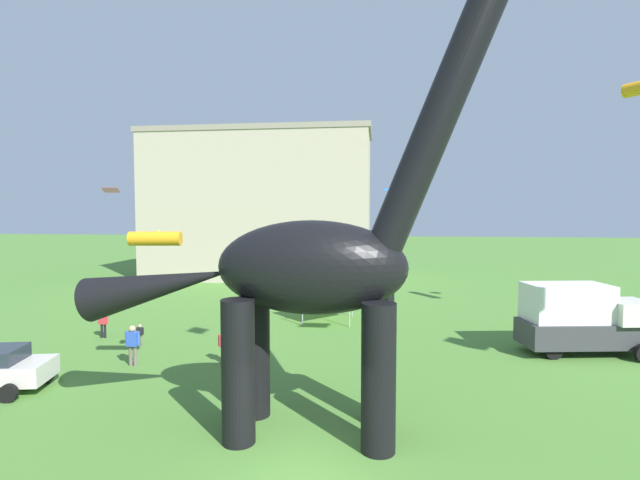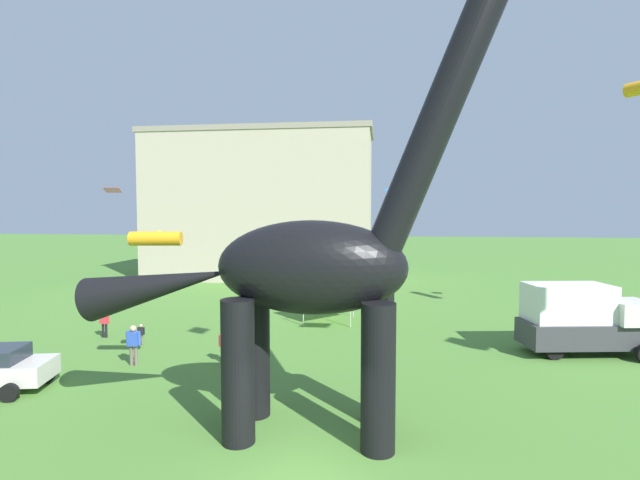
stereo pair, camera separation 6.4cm
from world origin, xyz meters
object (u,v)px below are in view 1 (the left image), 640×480
object	(u,v)px
dinosaur_sculpture	(309,267)
parked_box_truck	(582,318)
kite_drifting	(157,238)
kite_far_left	(393,190)
person_strolling_adult	(103,321)
person_vendor_side	(133,341)
person_near_flyer	(140,333)
kite_trailing	(111,190)
festival_canopy_tent	(328,279)
person_photographer	(224,343)

from	to	relation	value
dinosaur_sculpture	parked_box_truck	xyz separation A→B (m)	(11.26, 9.09, -3.23)
kite_drifting	parked_box_truck	bearing A→B (deg)	19.76
kite_far_left	kite_drifting	world-z (taller)	kite_far_left
person_strolling_adult	person_vendor_side	bearing A→B (deg)	-82.18
person_near_flyer	kite_trailing	world-z (taller)	kite_trailing
person_near_flyer	kite_drifting	distance (m)	7.71
dinosaur_sculpture	festival_canopy_tent	distance (m)	14.27
person_near_flyer	person_vendor_side	size ratio (longest dim) A/B	0.61
person_photographer	festival_canopy_tent	xyz separation A→B (m)	(3.57, 8.39, 1.66)
person_photographer	person_strolling_adult	size ratio (longest dim) A/B	1.00
person_near_flyer	person_vendor_side	distance (m)	3.12
festival_canopy_tent	kite_drifting	size ratio (longest dim) A/B	1.66
person_near_flyer	kite_trailing	bearing A→B (deg)	135.94
person_near_flyer	kite_drifting	size ratio (longest dim) A/B	0.55
person_near_flyer	festival_canopy_tent	bearing A→B (deg)	45.76
person_strolling_adult	kite_drifting	size ratio (longest dim) A/B	0.77
festival_canopy_tent	kite_far_left	distance (m)	8.33
dinosaur_sculpture	person_photographer	bearing A→B (deg)	114.38
person_photographer	festival_canopy_tent	bearing A→B (deg)	161.99
person_vendor_side	kite_far_left	bearing A→B (deg)	-42.15
person_photographer	kite_drifting	xyz separation A→B (m)	(-1.54, -2.79, 4.63)
kite_far_left	kite_trailing	world-z (taller)	kite_trailing
festival_canopy_tent	kite_far_left	size ratio (longest dim) A/B	3.40
parked_box_truck	person_vendor_side	bearing A→B (deg)	-176.97
person_vendor_side	kite_trailing	world-z (taller)	kite_trailing
person_strolling_adult	kite_trailing	bearing A→B (deg)	82.20
parked_box_truck	kite_far_left	xyz separation A→B (m)	(-8.64, -0.70, 5.87)
person_vendor_side	kite_trailing	size ratio (longest dim) A/B	1.36
kite_far_left	person_vendor_side	bearing A→B (deg)	-162.26
person_photographer	person_near_flyer	bearing A→B (deg)	-107.89
dinosaur_sculpture	person_photographer	size ratio (longest dim) A/B	9.21
parked_box_truck	kite_trailing	xyz separation A→B (m)	(-28.19, 8.69, 6.44)
person_near_flyer	kite_trailing	size ratio (longest dim) A/B	0.83
kite_far_left	parked_box_truck	bearing A→B (deg)	4.64
person_near_flyer	person_photographer	xyz separation A→B (m)	(4.96, -2.10, 0.25)
person_strolling_adult	dinosaur_sculpture	bearing A→B (deg)	-72.44
festival_canopy_tent	person_strolling_adult	bearing A→B (deg)	-154.98
person_vendor_side	dinosaur_sculpture	bearing A→B (deg)	-90.56
parked_box_truck	festival_canopy_tent	bearing A→B (deg)	148.83
kite_far_left	kite_trailing	bearing A→B (deg)	154.32
person_strolling_adult	festival_canopy_tent	xyz separation A→B (m)	(11.14, 5.20, 1.66)
kite_trailing	kite_drifting	xyz separation A→B (m)	(10.87, -14.92, -2.57)
dinosaur_sculpture	kite_drifting	world-z (taller)	dinosaur_sculpture
person_near_flyer	festival_canopy_tent	xyz separation A→B (m)	(8.54, 6.29, 1.91)
person_vendor_side	kite_drifting	size ratio (longest dim) A/B	0.90
kite_trailing	kite_drifting	size ratio (longest dim) A/B	0.67
person_photographer	kite_trailing	distance (m)	18.78
person_near_flyer	person_strolling_adult	bearing A→B (deg)	166.58
parked_box_truck	kite_drifting	world-z (taller)	kite_drifting
dinosaur_sculpture	kite_drifting	xyz separation A→B (m)	(-6.06, 2.87, 0.65)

